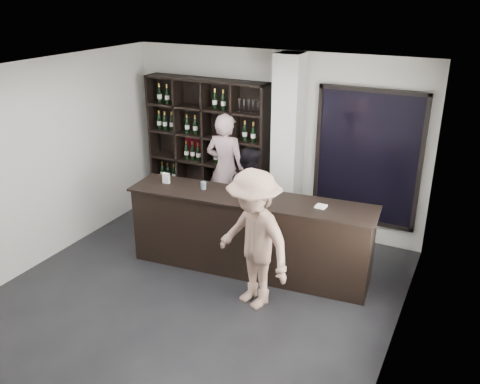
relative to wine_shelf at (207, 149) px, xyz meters
The scene contains 12 objects.
floor 3.06m from the wine_shelf, 65.85° to the right, with size 5.00×5.50×0.01m, color black.
wine_shelf is the anchor object (origin of this frame).
structural_column 1.52m from the wine_shelf, ahead, with size 0.40×0.40×2.90m, color silver.
glass_panel 2.71m from the wine_shelf, ahead, with size 1.60×0.08×2.10m.
tasting_counter 2.18m from the wine_shelf, 44.09° to the right, with size 3.45×0.71×1.14m.
taster_pink 0.53m from the wine_shelf, 20.36° to the right, with size 0.70×0.46×1.91m, color beige.
taster_black 1.27m from the wine_shelf, 27.93° to the right, with size 0.75×0.58×1.53m, color black.
customer 2.90m from the wine_shelf, 48.73° to the right, with size 1.17×0.67×1.82m, color tan.
wine_glass 2.16m from the wine_shelf, 46.69° to the right, with size 0.08×0.08×0.20m, color white, non-canonical shape.
spit_cup 1.67m from the wine_shelf, 61.85° to the right, with size 0.08×0.08×0.11m, color silver.
napkin_stack 2.82m from the wine_shelf, 28.50° to the right, with size 0.13×0.13×0.02m, color white.
card_stand 1.53m from the wine_shelf, 82.90° to the right, with size 0.10×0.05×0.15m, color white.
Camera 1 is at (3.08, -4.64, 3.80)m, focal length 38.00 mm.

